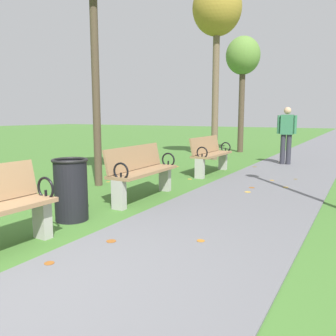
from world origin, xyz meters
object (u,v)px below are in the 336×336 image
object	(u,v)px
park_bench_2	(142,171)
park_bench_3	(210,154)
tree_3	(217,12)
pedestrian_walking	(287,132)
trash_bin	(71,189)
tree_4	(243,59)

from	to	relation	value
park_bench_2	park_bench_3	distance (m)	2.99
tree_3	pedestrian_walking	xyz separation A→B (m)	(2.24, -0.13, -3.59)
tree_3	trash_bin	bearing A→B (deg)	-83.50
park_bench_3	pedestrian_walking	size ratio (longest dim) A/B	0.99
tree_4	trash_bin	size ratio (longest dim) A/B	5.14
park_bench_2	tree_3	xyz separation A→B (m)	(-0.96, 5.61, 4.03)
park_bench_2	tree_3	bearing A→B (deg)	99.67
park_bench_2	trash_bin	world-z (taller)	park_bench_2
tree_4	park_bench_3	bearing A→B (deg)	-79.74
park_bench_3	trash_bin	xyz separation A→B (m)	(-0.15, -4.48, -0.06)
tree_3	tree_4	size ratio (longest dim) A/B	1.26
tree_4	pedestrian_walking	xyz separation A→B (m)	(2.24, -2.79, -2.56)
park_bench_2	pedestrian_walking	size ratio (longest dim) A/B	1.00
tree_3	trash_bin	distance (m)	8.23
park_bench_3	tree_4	xyz separation A→B (m)	(-0.95, 5.27, 3.01)
park_bench_2	park_bench_3	bearing A→B (deg)	90.00
tree_3	park_bench_2	bearing A→B (deg)	-80.33
tree_4	park_bench_2	bearing A→B (deg)	-83.41
tree_3	tree_4	distance (m)	2.85
park_bench_2	trash_bin	xyz separation A→B (m)	(-0.15, -1.49, -0.06)
pedestrian_walking	trash_bin	bearing A→B (deg)	-101.64
tree_4	trash_bin	world-z (taller)	tree_4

